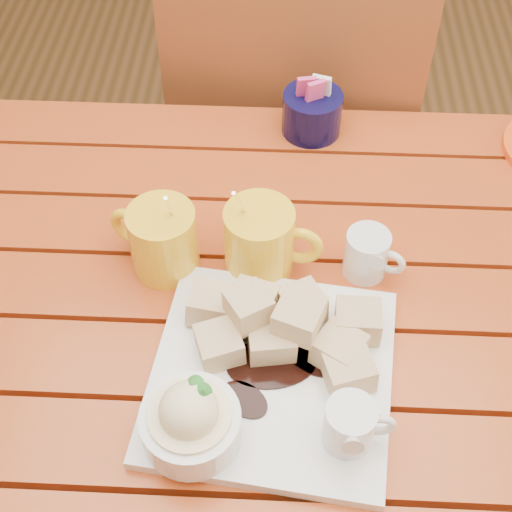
# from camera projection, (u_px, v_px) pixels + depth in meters

# --- Properties ---
(ground) EXTENTS (5.00, 5.00, 0.00)m
(ground) POSITION_uv_depth(u_px,v_px,m) (254.00, 500.00, 1.54)
(ground) COLOR #523517
(ground) RESTS_ON ground
(table) EXTENTS (1.20, 0.79, 0.75)m
(table) POSITION_uv_depth(u_px,v_px,m) (253.00, 334.00, 1.05)
(table) COLOR #A54115
(table) RESTS_ON ground
(dessert_plate) EXTENTS (0.32, 0.32, 0.12)m
(dessert_plate) POSITION_uv_depth(u_px,v_px,m) (258.00, 376.00, 0.85)
(dessert_plate) COLOR white
(dessert_plate) RESTS_ON table
(coffee_mug_left) EXTENTS (0.13, 0.09, 0.15)m
(coffee_mug_left) POSITION_uv_depth(u_px,v_px,m) (162.00, 239.00, 0.96)
(coffee_mug_left) COLOR yellow
(coffee_mug_left) RESTS_ON table
(coffee_mug_right) EXTENTS (0.14, 0.09, 0.16)m
(coffee_mug_right) POSITION_uv_depth(u_px,v_px,m) (261.00, 240.00, 0.96)
(coffee_mug_right) COLOR yellow
(coffee_mug_right) RESTS_ON table
(cream_pitcher) EXTENTS (0.09, 0.08, 0.07)m
(cream_pitcher) POSITION_uv_depth(u_px,v_px,m) (368.00, 254.00, 0.96)
(cream_pitcher) COLOR white
(cream_pitcher) RESTS_ON table
(sugar_caddy) EXTENTS (0.10, 0.10, 0.11)m
(sugar_caddy) POSITION_uv_depth(u_px,v_px,m) (312.00, 112.00, 1.16)
(sugar_caddy) COLOR black
(sugar_caddy) RESTS_ON table
(chair_far) EXTENTS (0.52, 0.52, 0.98)m
(chair_far) POSITION_uv_depth(u_px,v_px,m) (295.00, 134.00, 1.49)
(chair_far) COLOR brown
(chair_far) RESTS_ON ground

